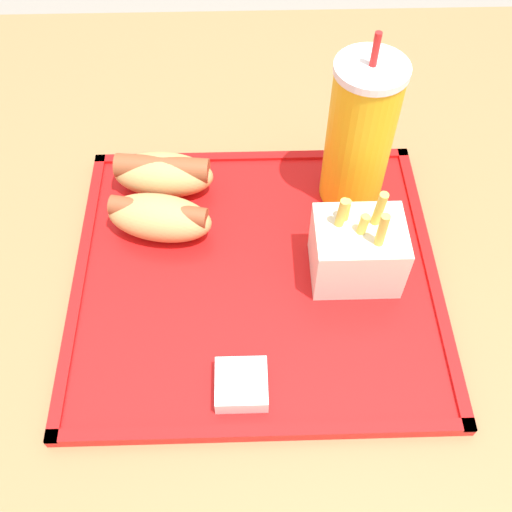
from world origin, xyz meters
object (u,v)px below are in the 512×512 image
Objects in this scene: soda_cup at (360,135)px; sauce_cup_mayo at (237,384)px; hot_dog_far at (163,173)px; hot_dog_near at (159,217)px; fries_carton at (357,250)px.

soda_cup reaches higher than sauce_cup_mayo.
soda_cup reaches higher than hot_dog_far.
soda_cup is at bearing 14.05° from hot_dog_near.
soda_cup reaches higher than hot_dog_near.
soda_cup is 1.74× the size of hot_dog_far.
hot_dog_far is 1.07× the size of fries_carton.
soda_cup is 1.85× the size of fries_carton.
sauce_cup_mayo is at bearing -66.74° from hot_dog_near.
sauce_cup_mayo is at bearing -133.54° from fries_carton.
soda_cup is at bearing 61.11° from sauce_cup_mayo.
soda_cup is 0.13m from fries_carton.
hot_dog_near reaches higher than sauce_cup_mayo.
fries_carton is at bearing -15.94° from hot_dog_near.
sauce_cup_mayo is at bearing -72.22° from hot_dog_far.
soda_cup is 0.23m from hot_dog_near.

